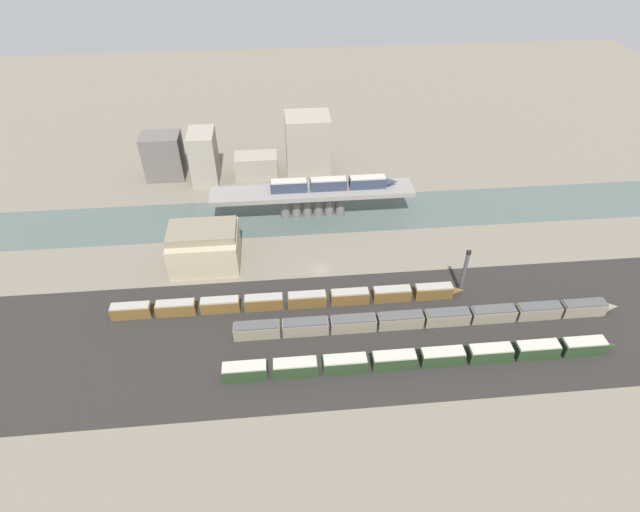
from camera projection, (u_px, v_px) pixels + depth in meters
name	position (u px, v px, depth m)	size (l,w,h in m)	color
ground_plane	(320.00, 270.00, 138.61)	(400.00, 400.00, 0.00)	#756B5B
railbed_yard	(330.00, 335.00, 120.11)	(280.00, 42.00, 0.01)	#282623
river_water	(313.00, 215.00, 159.38)	(320.00, 20.86, 0.01)	#4C5B56
bridge	(313.00, 196.00, 154.93)	(62.73, 9.26, 9.36)	gray
train_on_bridge	(333.00, 184.00, 152.76)	(39.43, 3.16, 3.71)	#2D384C
train_yard_near	(424.00, 358.00, 112.07)	(90.83, 3.20, 3.97)	#23381E
train_yard_mid	(429.00, 318.00, 121.70)	(96.02, 3.18, 3.81)	gray
train_yard_far	(290.00, 301.00, 126.49)	(89.87, 2.77, 3.82)	brown
warehouse_building	(205.00, 246.00, 137.81)	(18.69, 15.39, 11.69)	tan
signal_tower	(464.00, 272.00, 127.85)	(1.00, 1.00, 13.58)	#4C4C51
city_block_far_left	(164.00, 156.00, 173.20)	(13.10, 9.60, 15.86)	#605B56
city_block_left	(204.00, 156.00, 171.10)	(8.71, 12.43, 17.79)	gray
city_block_center	(256.00, 166.00, 175.66)	(14.74, 8.27, 8.30)	gray
city_block_right	(308.00, 142.00, 176.88)	(15.42, 12.61, 20.00)	gray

